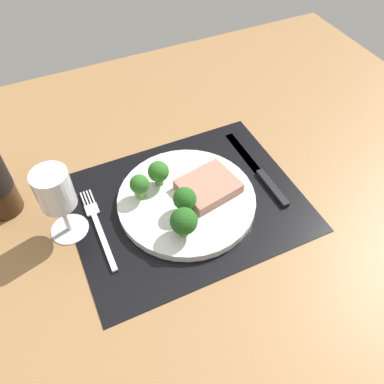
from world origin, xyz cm
name	(u,v)px	position (x,y,z in cm)	size (l,w,h in cm)	color
ground_plane	(187,209)	(0.00, 0.00, -1.50)	(140.00, 110.00, 3.00)	#996D42
placemat	(187,203)	(0.00, 0.00, 0.15)	(43.06, 34.23, 0.30)	black
plate	(187,200)	(0.00, 0.00, 1.10)	(26.10, 26.10, 1.60)	white
steak	(209,187)	(4.55, -0.16, 2.91)	(10.35, 8.72, 2.01)	tan
broccoli_center	(158,172)	(-3.29, 5.44, 5.09)	(4.01, 4.01, 5.34)	#5B8942
broccoli_near_steak	(140,185)	(-7.62, 3.84, 5.05)	(3.62, 3.62, 5.24)	#6B994C
broccoli_near_fork	(184,221)	(-3.76, -7.27, 5.37)	(4.75, 4.75, 5.96)	#5B8942
broccoli_front_edge	(185,199)	(-1.58, -2.80, 5.20)	(4.19, 4.19, 5.54)	#5B8942
fork	(99,227)	(-16.89, 1.42, 0.55)	(2.40, 19.20, 0.50)	silver
knife	(261,173)	(16.74, 0.53, 0.60)	(1.80, 23.00, 0.80)	black
wine_glass	(56,194)	(-21.72, 3.47, 9.99)	(6.84, 6.84, 14.65)	silver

